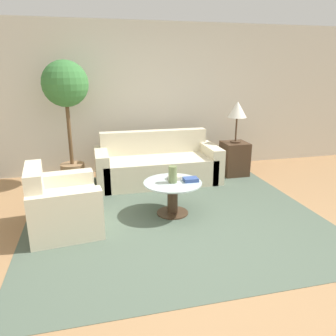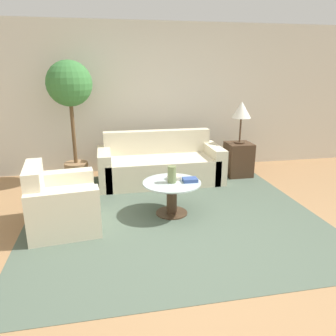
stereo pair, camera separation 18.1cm
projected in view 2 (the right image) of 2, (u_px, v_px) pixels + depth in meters
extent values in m
plane|color=#9E754C|center=(183.00, 245.00, 3.53)|extent=(14.00, 14.00, 0.00)
cube|color=beige|center=(145.00, 99.00, 5.87)|extent=(10.00, 0.06, 2.60)
cube|color=#4C5B4C|center=(172.00, 213.00, 4.29)|extent=(3.66, 3.49, 0.01)
cube|color=beige|center=(161.00, 170.00, 5.41)|extent=(1.81, 0.84, 0.43)
cube|color=beige|center=(157.00, 154.00, 5.67)|extent=(1.81, 0.18, 0.81)
cube|color=beige|center=(105.00, 169.00, 5.22)|extent=(0.20, 0.84, 0.58)
cube|color=beige|center=(213.00, 162.00, 5.56)|extent=(0.20, 0.84, 0.58)
cube|color=beige|center=(64.00, 210.00, 3.90)|extent=(0.85, 0.79, 0.43)
cube|color=beige|center=(36.00, 199.00, 3.76)|extent=(0.26, 0.72, 0.78)
cube|color=beige|center=(64.00, 216.00, 3.56)|extent=(0.79, 0.29, 0.58)
cube|color=beige|center=(63.00, 193.00, 4.20)|extent=(0.79, 0.29, 0.58)
cylinder|color=#422D1E|center=(172.00, 213.00, 4.29)|extent=(0.41, 0.41, 0.02)
cylinder|color=#422D1E|center=(172.00, 199.00, 4.23)|extent=(0.13, 0.13, 0.42)
cylinder|color=#B2C6C6|center=(172.00, 183.00, 4.17)|extent=(0.75, 0.75, 0.02)
cube|color=#422D1E|center=(238.00, 159.00, 5.74)|extent=(0.43, 0.43, 0.59)
cylinder|color=#422D1E|center=(239.00, 142.00, 5.65)|extent=(0.18, 0.18, 0.02)
cylinder|color=#422D1E|center=(240.00, 130.00, 5.59)|extent=(0.03, 0.03, 0.41)
cone|color=white|center=(242.00, 110.00, 5.49)|extent=(0.32, 0.32, 0.27)
cylinder|color=#93704C|center=(77.00, 172.00, 5.47)|extent=(0.39, 0.39, 0.33)
cylinder|color=brown|center=(73.00, 130.00, 5.26)|extent=(0.06, 0.06, 1.08)
sphere|color=#387538|center=(69.00, 83.00, 5.05)|extent=(0.71, 0.71, 0.71)
cylinder|color=#6B7A4C|center=(172.00, 174.00, 4.12)|extent=(0.11, 0.11, 0.21)
cylinder|color=beige|center=(174.00, 177.00, 4.27)|extent=(0.19, 0.19, 0.05)
cube|color=#334C8C|center=(190.00, 180.00, 4.18)|extent=(0.19, 0.14, 0.05)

